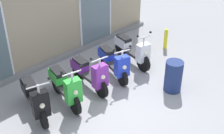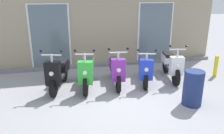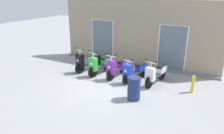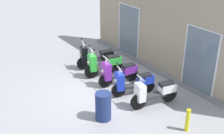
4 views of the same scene
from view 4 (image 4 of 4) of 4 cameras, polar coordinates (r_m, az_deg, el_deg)
ground_plane at (r=10.37m, az=-2.89°, el=-4.83°), size 40.00×40.00×0.00m
storefront_facade at (r=11.43m, az=9.99°, el=6.85°), size 8.57×0.50×3.43m
scooter_black at (r=11.94m, az=-3.23°, el=2.00°), size 0.76×1.59×1.27m
scooter_green at (r=11.25m, az=-1.67°, el=0.60°), size 0.66×1.57×1.27m
scooter_purple at (r=10.65m, az=1.19°, el=-1.02°), size 0.58×1.62×1.26m
scooter_blue at (r=10.02m, az=4.07°, el=-2.99°), size 0.76×1.53×1.18m
scooter_white at (r=9.48m, az=8.20°, el=-4.92°), size 0.65×1.67×1.23m
curb_bollard at (r=8.59m, az=14.44°, el=-9.98°), size 0.12×0.12×0.70m
trash_bin at (r=8.76m, az=-1.71°, el=-7.62°), size 0.47×0.47×0.88m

